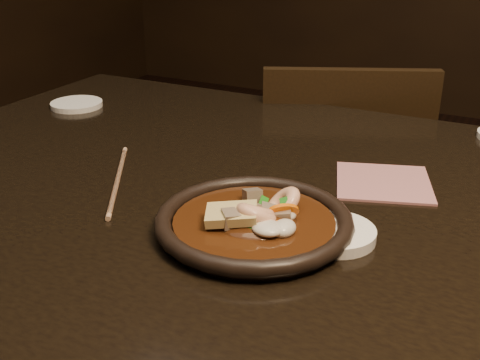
% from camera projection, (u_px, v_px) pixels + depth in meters
% --- Properties ---
extents(table, '(1.60, 0.90, 0.75)m').
position_uv_depth(table, '(352.00, 259.00, 0.84)').
color(table, black).
rests_on(table, floor).
extents(chair, '(0.51, 0.51, 0.82)m').
position_uv_depth(chair, '(336.00, 207.00, 1.50)').
color(chair, black).
rests_on(chair, floor).
extents(plate, '(0.25, 0.25, 0.03)m').
position_uv_depth(plate, '(254.00, 223.00, 0.75)').
color(plate, black).
rests_on(plate, table).
extents(stirfry, '(0.12, 0.14, 0.05)m').
position_uv_depth(stirfry, '(259.00, 219.00, 0.75)').
color(stirfry, '#321709').
rests_on(stirfry, plate).
extents(soy_dish, '(0.10, 0.10, 0.01)m').
position_uv_depth(soy_dish, '(334.00, 234.00, 0.74)').
color(soy_dish, white).
rests_on(soy_dish, table).
extents(saucer_left, '(0.11, 0.11, 0.01)m').
position_uv_depth(saucer_left, '(77.00, 104.00, 1.25)').
color(saucer_left, white).
rests_on(saucer_left, table).
extents(chopsticks, '(0.14, 0.22, 0.01)m').
position_uv_depth(chopsticks, '(118.00, 180.00, 0.89)').
color(chopsticks, tan).
rests_on(chopsticks, table).
extents(napkin, '(0.17, 0.17, 0.00)m').
position_uv_depth(napkin, '(383.00, 182.00, 0.89)').
color(napkin, '#A66669').
rests_on(napkin, table).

